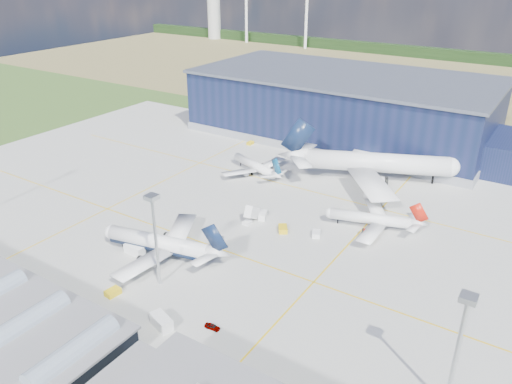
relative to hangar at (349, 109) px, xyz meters
name	(u,v)px	position (x,y,z in m)	size (l,w,h in m)	color
ground	(206,221)	(-2.81, -94.80, -11.62)	(600.00, 600.00, 0.00)	#34541F
apron	(226,208)	(-2.81, -84.80, -11.59)	(220.00, 160.00, 0.08)	#A5A6A1
farmland	(423,81)	(-2.81, 125.20, -11.62)	(600.00, 220.00, 0.01)	#91804E
treeline	(455,55)	(-2.81, 205.20, -7.62)	(600.00, 8.00, 8.00)	black
horizon_dressing	(239,2)	(-194.11, 199.58, 22.58)	(440.20, 18.00, 70.00)	white
hangar	(349,109)	(0.00, 0.00, 0.00)	(145.00, 62.00, 26.10)	#101937
light_mast_center	(154,226)	(7.19, -124.80, 3.82)	(2.60, 2.60, 23.00)	#B8BCC0
light_mast_east	(461,335)	(72.19, -124.80, 3.82)	(2.60, 2.60, 23.00)	#B8BCC0
airliner_navy	(158,235)	(-1.41, -115.48, -5.72)	(36.19, 35.40, 11.80)	white
airliner_red	(371,213)	(38.55, -72.80, -6.94)	(28.71, 28.09, 9.36)	white
airliner_widebody	(377,153)	(27.47, -39.80, -1.64)	(61.17, 59.84, 19.95)	white
airliner_regional	(255,161)	(-10.39, -56.90, -7.12)	(27.58, 26.98, 8.99)	white
gse_tug_a	(283,229)	(18.98, -87.79, -10.82)	(2.32, 3.80, 1.58)	yellow
gse_tug_b	(113,292)	(1.27, -133.79, -10.89)	(2.23, 3.34, 1.45)	yellow
gse_van_a	(134,250)	(-7.25, -118.58, -10.40)	(2.44, 5.59, 2.44)	white
gse_cart_a	(316,234)	(27.96, -85.10, -10.91)	(2.17, 3.25, 1.41)	white
gse_van_b	(263,215)	(10.15, -84.25, -10.64)	(1.95, 4.25, 1.95)	white
gse_tug_c	(250,143)	(-28.25, -32.80, -10.97)	(1.85, 2.97, 1.30)	yellow
gse_cart_b	(356,172)	(19.96, -37.95, -10.98)	(1.96, 2.93, 1.27)	white
gse_van_c	(161,322)	(17.93, -135.85, -10.30)	(2.63, 5.47, 2.63)	white
airstair	(252,215)	(8.36, -87.31, -9.84)	(2.22, 5.56, 3.56)	white
car_a	(212,327)	(27.08, -130.71, -11.04)	(1.36, 3.38, 1.15)	#99999E
car_b	(130,243)	(-11.41, -116.08, -11.03)	(1.23, 3.53, 1.16)	#99999E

